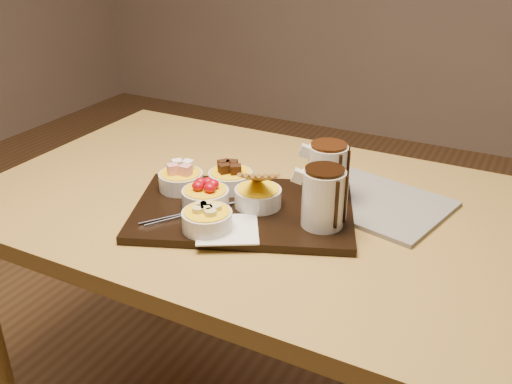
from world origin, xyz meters
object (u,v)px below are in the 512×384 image
at_px(pitcher_milk_chocolate, 327,172).
at_px(newspaper, 375,202).
at_px(pitcher_dark_chocolate, 323,199).
at_px(serving_board, 244,211).
at_px(dining_table, 246,234).
at_px(bowl_strawberries, 206,198).

height_order(pitcher_milk_chocolate, newspaper, pitcher_milk_chocolate).
bearing_deg(pitcher_dark_chocolate, serving_board, 160.02).
height_order(dining_table, serving_board, serving_board).
xyz_separation_m(bowl_strawberries, newspaper, (0.31, 0.21, -0.03)).
bearing_deg(dining_table, newspaper, 19.90).
bearing_deg(serving_board, newspaper, 14.60).
bearing_deg(bowl_strawberries, pitcher_dark_chocolate, 9.34).
bearing_deg(pitcher_milk_chocolate, serving_board, -158.20).
height_order(serving_board, pitcher_milk_chocolate, pitcher_milk_chocolate).
distance_m(bowl_strawberries, pitcher_milk_chocolate, 0.27).
relative_size(bowl_strawberries, pitcher_dark_chocolate, 0.86).
bearing_deg(pitcher_dark_chocolate, newspaper, 48.57).
bearing_deg(serving_board, bowl_strawberries, -176.42).
distance_m(pitcher_dark_chocolate, pitcher_milk_chocolate, 0.13).
xyz_separation_m(serving_board, pitcher_milk_chocolate, (0.14, 0.13, 0.07)).
bearing_deg(newspaper, pitcher_dark_chocolate, -95.99).
height_order(serving_board, pitcher_dark_chocolate, pitcher_dark_chocolate).
bearing_deg(pitcher_milk_chocolate, newspaper, 1.96).
distance_m(serving_board, newspaper, 0.29).
height_order(dining_table, newspaper, newspaper).
relative_size(dining_table, newspaper, 4.01).
height_order(dining_table, bowl_strawberries, bowl_strawberries).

